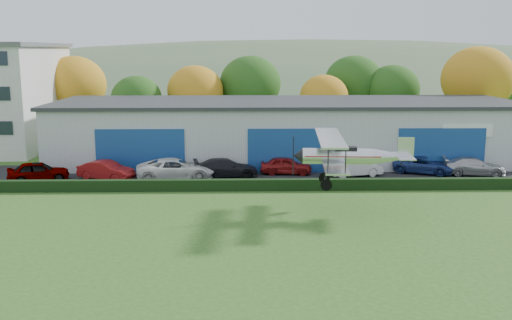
{
  "coord_description": "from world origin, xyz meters",
  "views": [
    {
      "loc": [
        1.05,
        -23.9,
        9.72
      ],
      "look_at": [
        1.92,
        12.33,
        2.9
      ],
      "focal_mm": 41.18,
      "sensor_mm": 36.0,
      "label": 1
    }
  ],
  "objects_px": {
    "hangar": "(286,130)",
    "car_2": "(176,169)",
    "car_7": "(474,166)",
    "biplane": "(347,155)",
    "car_0": "(38,171)",
    "car_4": "(286,165)",
    "car_5": "(354,167)",
    "car_1": "(106,170)",
    "car_6": "(424,165)",
    "car_3": "(226,168)"
  },
  "relations": [
    {
      "from": "hangar",
      "to": "car_0",
      "type": "relative_size",
      "value": 9.24
    },
    {
      "from": "car_6",
      "to": "car_0",
      "type": "bearing_deg",
      "value": 118.16
    },
    {
      "from": "car_3",
      "to": "car_6",
      "type": "relative_size",
      "value": 1.03
    },
    {
      "from": "car_3",
      "to": "biplane",
      "type": "distance_m",
      "value": 12.8
    },
    {
      "from": "car_2",
      "to": "car_6",
      "type": "height_order",
      "value": "car_2"
    },
    {
      "from": "car_6",
      "to": "car_7",
      "type": "xyz_separation_m",
      "value": [
        3.71,
        -0.78,
        0.03
      ]
    },
    {
      "from": "car_2",
      "to": "car_7",
      "type": "height_order",
      "value": "car_2"
    },
    {
      "from": "car_5",
      "to": "car_7",
      "type": "height_order",
      "value": "car_5"
    },
    {
      "from": "car_4",
      "to": "biplane",
      "type": "relative_size",
      "value": 0.49
    },
    {
      "from": "car_4",
      "to": "car_5",
      "type": "height_order",
      "value": "car_5"
    },
    {
      "from": "hangar",
      "to": "car_1",
      "type": "height_order",
      "value": "hangar"
    },
    {
      "from": "car_1",
      "to": "car_4",
      "type": "relative_size",
      "value": 1.08
    },
    {
      "from": "car_5",
      "to": "car_7",
      "type": "bearing_deg",
      "value": -103.69
    },
    {
      "from": "car_0",
      "to": "car_6",
      "type": "xyz_separation_m",
      "value": [
        29.69,
        2.16,
        -0.08
      ]
    },
    {
      "from": "car_4",
      "to": "car_7",
      "type": "bearing_deg",
      "value": -87.09
    },
    {
      "from": "car_0",
      "to": "biplane",
      "type": "bearing_deg",
      "value": -129.77
    },
    {
      "from": "car_0",
      "to": "biplane",
      "type": "height_order",
      "value": "biplane"
    },
    {
      "from": "hangar",
      "to": "car_5",
      "type": "distance_m",
      "value": 9.06
    },
    {
      "from": "car_4",
      "to": "car_6",
      "type": "relative_size",
      "value": 0.84
    },
    {
      "from": "car_1",
      "to": "car_4",
      "type": "height_order",
      "value": "car_1"
    },
    {
      "from": "car_7",
      "to": "car_0",
      "type": "bearing_deg",
      "value": 101.57
    },
    {
      "from": "car_7",
      "to": "biplane",
      "type": "relative_size",
      "value": 0.58
    },
    {
      "from": "biplane",
      "to": "car_6",
      "type": "bearing_deg",
      "value": 57.74
    },
    {
      "from": "car_5",
      "to": "car_4",
      "type": "bearing_deg",
      "value": 64.67
    },
    {
      "from": "car_0",
      "to": "car_6",
      "type": "relative_size",
      "value": 0.92
    },
    {
      "from": "car_0",
      "to": "car_3",
      "type": "relative_size",
      "value": 0.89
    },
    {
      "from": "hangar",
      "to": "car_6",
      "type": "distance_m",
      "value": 12.5
    },
    {
      "from": "car_0",
      "to": "car_1",
      "type": "bearing_deg",
      "value": -103.84
    },
    {
      "from": "car_2",
      "to": "car_7",
      "type": "distance_m",
      "value": 23.23
    },
    {
      "from": "car_0",
      "to": "car_2",
      "type": "bearing_deg",
      "value": -106.3
    },
    {
      "from": "car_7",
      "to": "biplane",
      "type": "bearing_deg",
      "value": 139.71
    },
    {
      "from": "car_2",
      "to": "car_7",
      "type": "bearing_deg",
      "value": -95.89
    },
    {
      "from": "car_7",
      "to": "car_6",
      "type": "bearing_deg",
      "value": 87.38
    },
    {
      "from": "car_1",
      "to": "car_6",
      "type": "distance_m",
      "value": 24.79
    },
    {
      "from": "car_2",
      "to": "car_4",
      "type": "bearing_deg",
      "value": -86.22
    },
    {
      "from": "hangar",
      "to": "car_5",
      "type": "relative_size",
      "value": 9.5
    },
    {
      "from": "car_0",
      "to": "car_3",
      "type": "xyz_separation_m",
      "value": [
        13.96,
        1.17,
        -0.03
      ]
    },
    {
      "from": "hangar",
      "to": "biplane",
      "type": "distance_m",
      "value": 17.57
    },
    {
      "from": "car_0",
      "to": "car_5",
      "type": "xyz_separation_m",
      "value": [
        23.95,
        1.17,
        -0.04
      ]
    },
    {
      "from": "biplane",
      "to": "car_0",
      "type": "bearing_deg",
      "value": 162.38
    },
    {
      "from": "hangar",
      "to": "car_3",
      "type": "distance_m",
      "value": 9.31
    },
    {
      "from": "car_5",
      "to": "biplane",
      "type": "relative_size",
      "value": 0.52
    },
    {
      "from": "car_5",
      "to": "biplane",
      "type": "bearing_deg",
      "value": 151.38
    },
    {
      "from": "biplane",
      "to": "car_5",
      "type": "bearing_deg",
      "value": 80.87
    },
    {
      "from": "hangar",
      "to": "car_2",
      "type": "xyz_separation_m",
      "value": [
        -8.97,
        -8.4,
        -1.79
      ]
    },
    {
      "from": "hangar",
      "to": "car_7",
      "type": "bearing_deg",
      "value": -27.03
    },
    {
      "from": "car_1",
      "to": "car_6",
      "type": "xyz_separation_m",
      "value": [
        24.72,
        1.83,
        -0.06
      ]
    },
    {
      "from": "hangar",
      "to": "car_5",
      "type": "height_order",
      "value": "hangar"
    },
    {
      "from": "hangar",
      "to": "car_7",
      "type": "height_order",
      "value": "hangar"
    },
    {
      "from": "car_0",
      "to": "car_5",
      "type": "bearing_deg",
      "value": -104.86
    }
  ]
}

